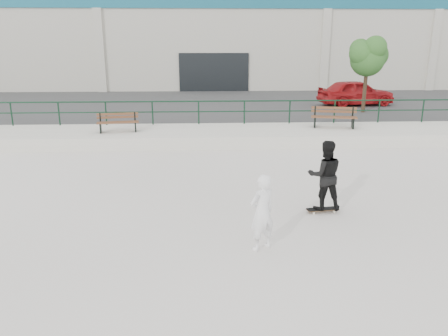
{
  "coord_description": "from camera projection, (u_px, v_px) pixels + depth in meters",
  "views": [
    {
      "loc": [
        -0.79,
        -8.16,
        4.0
      ],
      "look_at": [
        -0.31,
        2.0,
        1.04
      ],
      "focal_mm": 35.0,
      "sensor_mm": 36.0,
      "label": 1
    }
  ],
  "objects": [
    {
      "name": "ground",
      "position": [
        244.0,
        243.0,
        8.98
      ],
      "size": [
        120.0,
        120.0,
        0.0
      ],
      "primitive_type": "plane",
      "color": "#BBB5AB",
      "rests_on": "ground"
    },
    {
      "name": "ledge",
      "position": [
        223.0,
        136.0,
        18.02
      ],
      "size": [
        30.0,
        3.0,
        0.5
      ],
      "primitive_type": "cube",
      "color": "silver",
      "rests_on": "ground"
    },
    {
      "name": "parking_strip",
      "position": [
        217.0,
        106.0,
        26.17
      ],
      "size": [
        60.0,
        14.0,
        0.5
      ],
      "primitive_type": "cube",
      "color": "#3B3B3B",
      "rests_on": "ground"
    },
    {
      "name": "railing",
      "position": [
        222.0,
        107.0,
        18.99
      ],
      "size": [
        28.0,
        0.06,
        1.03
      ],
      "color": "#123320",
      "rests_on": "ledge"
    },
    {
      "name": "commercial_building",
      "position": [
        211.0,
        34.0,
        38.38
      ],
      "size": [
        44.2,
        16.33,
        8.0
      ],
      "color": "beige",
      "rests_on": "ground"
    },
    {
      "name": "bench_left",
      "position": [
        118.0,
        123.0,
        17.45
      ],
      "size": [
        1.69,
        0.73,
        0.75
      ],
      "rotation": [
        0.0,
        0.0,
        0.17
      ],
      "color": "brown",
      "rests_on": "ledge"
    },
    {
      "name": "bench_right",
      "position": [
        334.0,
        117.0,
        18.32
      ],
      "size": [
        1.94,
        0.92,
        0.86
      ],
      "rotation": [
        0.0,
        0.0,
        -0.21
      ],
      "color": "brown",
      "rests_on": "ledge"
    },
    {
      "name": "tree",
      "position": [
        368.0,
        55.0,
        21.64
      ],
      "size": [
        2.12,
        1.89,
        3.77
      ],
      "color": "#422F21",
      "rests_on": "parking_strip"
    },
    {
      "name": "red_car",
      "position": [
        356.0,
        93.0,
        24.57
      ],
      "size": [
        4.45,
        2.37,
        1.44
      ],
      "primitive_type": "imported",
      "rotation": [
        0.0,
        0.0,
        1.74
      ],
      "color": "#A91418",
      "rests_on": "parking_strip"
    },
    {
      "name": "skateboard",
      "position": [
        323.0,
        209.0,
        10.59
      ],
      "size": [
        0.8,
        0.31,
        0.09
      ],
      "rotation": [
        0.0,
        0.0,
        0.14
      ],
      "color": "black",
      "rests_on": "ground"
    },
    {
      "name": "standing_skater",
      "position": [
        325.0,
        175.0,
        10.35
      ],
      "size": [
        0.84,
        0.66,
        1.69
      ],
      "primitive_type": "imported",
      "rotation": [
        0.0,
        0.0,
        3.12
      ],
      "color": "black",
      "rests_on": "skateboard"
    },
    {
      "name": "seated_skater",
      "position": [
        262.0,
        213.0,
        8.52
      ],
      "size": [
        0.68,
        0.61,
        1.56
      ],
      "primitive_type": "imported",
      "rotation": [
        0.0,
        0.0,
        3.69
      ],
      "color": "white",
      "rests_on": "ground"
    }
  ]
}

